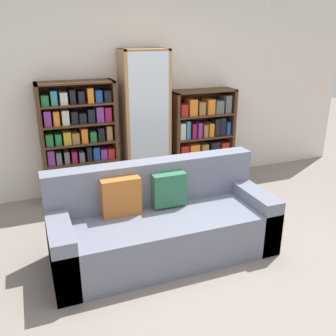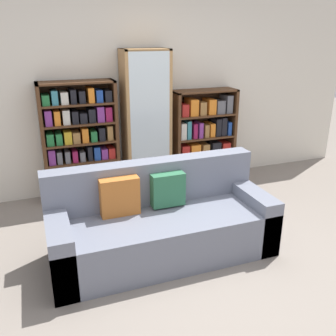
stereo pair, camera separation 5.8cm
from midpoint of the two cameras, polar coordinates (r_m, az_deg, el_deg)
ground_plane at (r=3.55m, az=6.83°, el=-15.18°), size 16.00×16.00×0.00m
wall_back at (r=5.03m, az=-4.36°, el=12.17°), size 6.62×0.06×2.70m
couch at (r=3.62m, az=-0.67°, el=-8.59°), size 2.10×0.81×0.87m
bookshelf_left at (r=4.80m, az=-12.83°, el=3.72°), size 0.92×0.32×1.49m
display_cabinet at (r=4.91m, az=-3.03°, el=6.98°), size 0.59×0.36×1.85m
bookshelf_right at (r=5.31m, az=5.68°, el=4.50°), size 0.89×0.32×1.30m
wine_bottle at (r=4.73m, az=4.45°, el=-3.52°), size 0.09×0.09×0.37m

